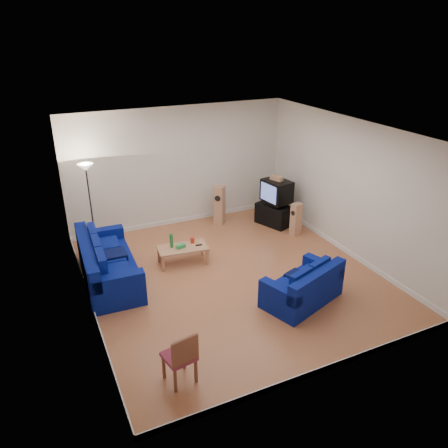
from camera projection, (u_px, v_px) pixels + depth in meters
name	position (u px, v px, depth m)	size (l,w,h in m)	color
room	(232.00, 212.00, 8.96)	(6.01, 6.51, 3.21)	brown
sofa_three_seat	(106.00, 267.00, 9.28)	(1.16, 2.50, 0.95)	#061058
sofa_loveseat	(304.00, 288.00, 8.60)	(1.81, 1.37, 0.80)	#061058
coffee_table	(183.00, 249.00, 10.00)	(1.19, 0.69, 0.41)	tan
bottle	(171.00, 241.00, 9.91)	(0.08, 0.08, 0.33)	#197233
tissue_box	(181.00, 246.00, 9.93)	(0.21, 0.11, 0.08)	green
red_canister	(192.00, 240.00, 10.15)	(0.10, 0.10, 0.14)	red
remote	(199.00, 245.00, 10.05)	(0.15, 0.05, 0.02)	black
tv_stand	(274.00, 215.00, 12.01)	(0.94, 0.52, 0.57)	black
av_receiver	(274.00, 203.00, 11.85)	(0.44, 0.36, 0.10)	black
television	(277.00, 191.00, 11.74)	(0.68, 0.85, 0.59)	black
centre_speaker	(277.00, 178.00, 11.62)	(0.36, 0.14, 0.12)	tan
speaker_left	(219.00, 205.00, 11.96)	(0.40, 0.41, 1.08)	tan
speaker_right	(296.00, 219.00, 11.36)	(0.30, 0.25, 0.86)	tan
floor_lamp	(87.00, 179.00, 10.16)	(0.37, 0.37, 2.14)	black
dining_chair	(181.00, 356.00, 6.53)	(0.51, 0.51, 0.92)	brown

